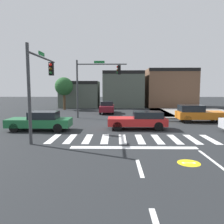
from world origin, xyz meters
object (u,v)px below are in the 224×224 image
car_red (140,120)px  roadside_tree (64,87)px  car_maroon (107,107)px  car_orange (198,113)px  traffic_signal_northwest (95,78)px  traffic_signal_southwest (40,77)px  car_green (41,121)px

car_red → roadside_tree: roadside_tree is taller
car_maroon → car_red: car_maroon is taller
roadside_tree → car_orange: bearing=-37.0°
traffic_signal_northwest → car_orange: (9.84, -2.64, -3.39)m
traffic_signal_southwest → roadside_tree: size_ratio=1.19×
car_red → car_orange: bearing=-148.0°
traffic_signal_northwest → car_maroon: size_ratio=1.38×
car_green → car_red: bearing=-174.8°
car_green → car_maroon: bearing=-111.7°
car_red → roadside_tree: bearing=-58.2°
car_green → roadside_tree: roadside_tree is taller
traffic_signal_southwest → roadside_tree: bearing=8.6°
car_green → roadside_tree: bearing=-83.2°
traffic_signal_southwest → car_maroon: size_ratio=1.28×
roadside_tree → traffic_signal_northwest: bearing=-58.6°
traffic_signal_southwest → car_green: 3.91m
car_red → car_orange: 6.88m
traffic_signal_northwest → car_red: 8.23m
traffic_signal_southwest → traffic_signal_northwest: bearing=-16.2°
car_green → car_red: 7.52m
car_maroon → car_red: bearing=15.4°
car_maroon → car_red: (2.96, -10.73, -0.05)m
traffic_signal_southwest → car_orange: bearing=-62.7°
traffic_signal_southwest → car_green: traffic_signal_southwest is taller
traffic_signal_northwest → car_red: size_ratio=1.35×
car_green → car_red: size_ratio=1.04×
car_maroon → traffic_signal_southwest: bearing=-15.3°
car_green → traffic_signal_southwest: bearing=111.3°
traffic_signal_northwest → roadside_tree: bearing=121.4°
car_orange → roadside_tree: 19.22m
roadside_tree → car_red: bearing=-58.2°
traffic_signal_southwest → car_maroon: traffic_signal_southwest is taller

